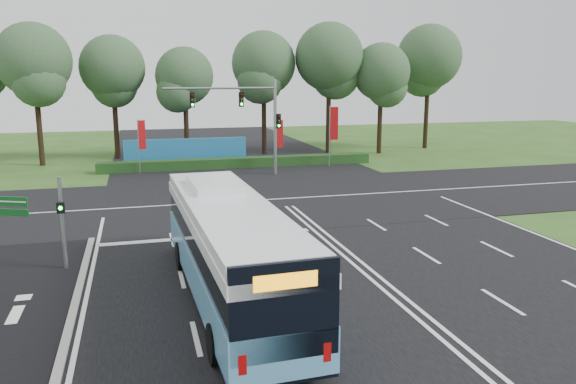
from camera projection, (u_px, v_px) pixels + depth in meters
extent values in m
plane|color=#2E4F1A|center=(351.00, 263.00, 22.13)|extent=(120.00, 120.00, 0.00)
cube|color=black|center=(351.00, 263.00, 22.12)|extent=(20.00, 120.00, 0.04)
cube|color=black|center=(277.00, 199.00, 33.46)|extent=(120.00, 14.00, 0.05)
cube|color=gray|center=(71.00, 322.00, 16.69)|extent=(0.25, 18.00, 0.12)
cube|color=#5396C0|center=(230.00, 269.00, 18.23)|extent=(3.03, 12.50, 1.14)
cube|color=black|center=(230.00, 284.00, 18.33)|extent=(3.00, 12.44, 0.31)
cube|color=black|center=(229.00, 238.00, 18.02)|extent=(2.92, 12.31, 0.98)
cube|color=white|center=(229.00, 219.00, 17.89)|extent=(3.03, 12.50, 0.36)
cube|color=white|center=(229.00, 208.00, 17.82)|extent=(2.96, 12.01, 0.36)
cube|color=white|center=(214.00, 184.00, 20.17)|extent=(1.77, 3.16, 0.26)
cube|color=black|center=(285.00, 312.00, 12.25)|extent=(2.51, 0.21, 2.28)
cube|color=orange|center=(286.00, 281.00, 12.07)|extent=(1.45, 0.11, 0.36)
cylinder|color=black|center=(180.00, 256.00, 21.28)|extent=(0.33, 1.09, 1.08)
cylinder|color=black|center=(243.00, 250.00, 21.98)|extent=(0.33, 1.09, 1.08)
cylinder|color=black|center=(214.00, 344.00, 14.31)|extent=(0.33, 1.09, 1.08)
cylinder|color=black|center=(304.00, 331.00, 15.01)|extent=(0.33, 1.09, 1.08)
cylinder|color=gray|center=(63.00, 224.00, 21.05)|extent=(0.14, 0.14, 3.61)
cube|color=black|center=(61.00, 208.00, 20.74)|extent=(0.30, 0.21, 0.41)
sphere|color=#19F233|center=(60.00, 208.00, 20.65)|extent=(0.14, 0.14, 0.14)
cube|color=#0C481B|center=(5.00, 201.00, 17.72)|extent=(1.42, 0.68, 0.31)
cube|color=#0C481B|center=(6.00, 212.00, 17.79)|extent=(1.42, 0.68, 0.22)
cube|color=white|center=(5.00, 201.00, 17.69)|extent=(1.31, 0.59, 0.04)
cylinder|color=gray|center=(139.00, 147.00, 42.06)|extent=(0.06, 0.06, 4.10)
cube|color=#9C0D0F|center=(142.00, 135.00, 42.06)|extent=(0.53, 0.23, 2.19)
cylinder|color=gray|center=(276.00, 145.00, 43.66)|extent=(0.06, 0.06, 3.99)
cube|color=#9C0D0F|center=(280.00, 134.00, 43.60)|extent=(0.53, 0.11, 2.13)
cylinder|color=gray|center=(330.00, 136.00, 45.18)|extent=(0.08, 0.08, 4.94)
cube|color=#9C0D0F|center=(334.00, 123.00, 45.02)|extent=(0.66, 0.11, 2.63)
cylinder|color=gray|center=(275.00, 128.00, 41.30)|extent=(0.24, 0.24, 7.00)
cylinder|color=gray|center=(220.00, 88.00, 39.69)|extent=(8.00, 0.16, 0.16)
cube|color=black|center=(241.00, 99.00, 40.24)|extent=(0.32, 0.28, 1.05)
cube|color=black|center=(192.00, 100.00, 39.34)|extent=(0.32, 0.28, 1.05)
cube|color=black|center=(278.00, 121.00, 41.27)|extent=(0.32, 0.28, 1.05)
cube|color=#143815|center=(239.00, 163.00, 45.20)|extent=(22.00, 1.20, 0.80)
cube|color=#1D6AA0|center=(186.00, 152.00, 46.40)|extent=(10.00, 0.30, 2.20)
cylinder|color=black|center=(38.00, 116.00, 45.54)|extent=(0.44, 0.44, 8.07)
sphere|color=#30502F|center=(33.00, 60.00, 44.64)|extent=(5.95, 5.95, 5.95)
cylinder|color=black|center=(115.00, 116.00, 49.36)|extent=(0.44, 0.44, 7.57)
sphere|color=#30502F|center=(112.00, 67.00, 48.51)|extent=(5.58, 5.58, 5.58)
cylinder|color=black|center=(186.00, 120.00, 49.91)|extent=(0.44, 0.44, 6.89)
sphere|color=#30502F|center=(185.00, 76.00, 49.14)|extent=(5.07, 5.07, 5.07)
cylinder|color=black|center=(264.00, 112.00, 52.24)|extent=(0.44, 0.44, 7.97)
sphere|color=#30502F|center=(263.00, 63.00, 51.35)|extent=(5.87, 5.87, 5.87)
cylinder|color=black|center=(328.00, 109.00, 52.42)|extent=(0.44, 0.44, 8.53)
sphere|color=#30502F|center=(329.00, 57.00, 51.46)|extent=(6.28, 6.28, 6.28)
cylinder|color=black|center=(380.00, 115.00, 53.00)|extent=(0.44, 0.44, 7.25)
sphere|color=#30502F|center=(381.00, 72.00, 52.19)|extent=(5.35, 5.35, 5.35)
cylinder|color=black|center=(427.00, 105.00, 56.68)|extent=(0.44, 0.44, 8.67)
sphere|color=#30502F|center=(429.00, 57.00, 55.71)|extent=(6.39, 6.39, 6.39)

